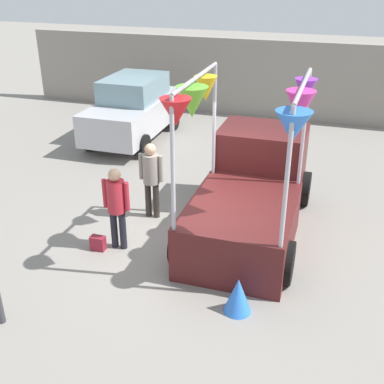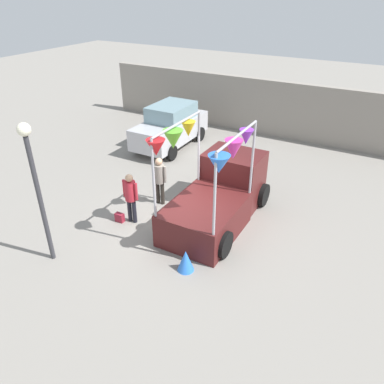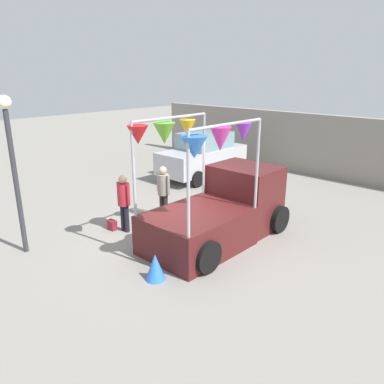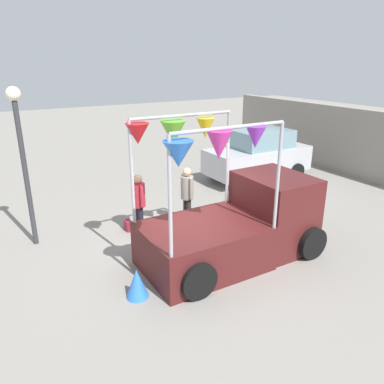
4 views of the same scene
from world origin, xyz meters
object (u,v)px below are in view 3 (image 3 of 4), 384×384
at_px(folded_kite_bundle_azure, 155,267).
at_px(person_customer, 124,198).
at_px(street_lamp, 12,153).
at_px(parked_car, 203,155).
at_px(vendor_truck, 222,206).
at_px(handbag, 112,225).
at_px(person_vendor, 163,188).

bearing_deg(folded_kite_bundle_azure, person_customer, 156.00).
xyz_separation_m(person_customer, street_lamp, (-0.81, -2.47, 1.51)).
bearing_deg(parked_car, vendor_truck, -43.58).
distance_m(person_customer, handbag, 0.93).
relative_size(vendor_truck, person_customer, 2.50).
bearing_deg(person_vendor, handbag, -107.92).
bearing_deg(parked_car, person_customer, -69.06).
xyz_separation_m(vendor_truck, parked_car, (-4.44, 4.22, 0.06)).
height_order(person_vendor, handbag, person_vendor).
distance_m(vendor_truck, parked_car, 6.13).
distance_m(person_customer, person_vendor, 1.35).
height_order(handbag, street_lamp, street_lamp).
xyz_separation_m(parked_car, person_customer, (2.21, -5.78, 0.04)).
distance_m(parked_car, street_lamp, 8.52).
height_order(vendor_truck, person_vendor, vendor_truck).
relative_size(person_vendor, street_lamp, 0.43).
xyz_separation_m(person_vendor, handbag, (-0.50, -1.54, -0.86)).
bearing_deg(folded_kite_bundle_azure, handbag, 162.09).
xyz_separation_m(person_customer, handbag, (-0.35, -0.20, -0.84)).
bearing_deg(street_lamp, vendor_truck, 53.07).
relative_size(vendor_truck, folded_kite_bundle_azure, 6.79).
xyz_separation_m(vendor_truck, handbag, (-2.57, -1.76, -0.74)).
bearing_deg(street_lamp, person_customer, 71.89).
relative_size(person_customer, handbag, 5.82).
relative_size(vendor_truck, person_vendor, 2.46).
relative_size(person_customer, street_lamp, 0.43).
bearing_deg(vendor_truck, folded_kite_bundle_azure, -82.80).
height_order(parked_car, folded_kite_bundle_azure, parked_car).
distance_m(person_customer, street_lamp, 3.01).
bearing_deg(person_vendor, street_lamp, -104.09).
relative_size(parked_car, person_customer, 2.46).
distance_m(parked_car, folded_kite_bundle_azure, 8.44).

